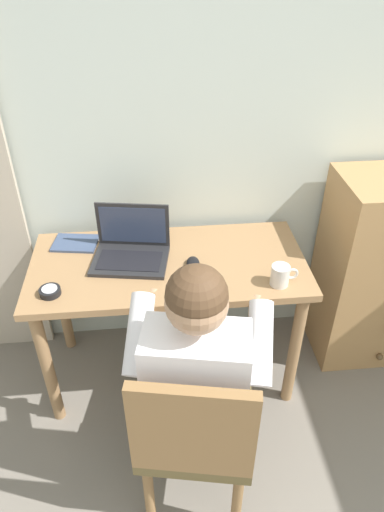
# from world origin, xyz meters

# --- Properties ---
(wall_back) EXTENTS (4.80, 0.05, 2.50)m
(wall_back) POSITION_xyz_m (0.00, 2.20, 1.25)
(wall_back) COLOR silver
(wall_back) RESTS_ON ground_plane
(desk) EXTENTS (1.27, 0.60, 0.73)m
(desk) POSITION_xyz_m (-0.50, 1.83, 0.63)
(desk) COLOR #9E754C
(desk) RESTS_ON ground_plane
(dresser) EXTENTS (0.59, 0.44, 1.05)m
(dresser) POSITION_xyz_m (0.61, 1.93, 0.53)
(dresser) COLOR tan
(dresser) RESTS_ON ground_plane
(chair) EXTENTS (0.49, 0.47, 0.87)m
(chair) POSITION_xyz_m (-0.45, 1.10, 0.49)
(chair) COLOR brown
(chair) RESTS_ON ground_plane
(person_seated) EXTENTS (0.60, 0.64, 1.19)m
(person_seated) POSITION_xyz_m (-0.42, 1.28, 0.67)
(person_seated) COLOR #4C4C4C
(person_seated) RESTS_ON ground_plane
(laptop) EXTENTS (0.38, 0.30, 0.24)m
(laptop) POSITION_xyz_m (-0.67, 1.89, 0.78)
(laptop) COLOR #232326
(laptop) RESTS_ON desk
(computer_mouse) EXTENTS (0.07, 0.10, 0.03)m
(computer_mouse) POSITION_xyz_m (-0.39, 1.79, 0.75)
(computer_mouse) COLOR black
(computer_mouse) RESTS_ON desk
(desk_clock) EXTENTS (0.09, 0.09, 0.03)m
(desk_clock) POSITION_xyz_m (-1.01, 1.65, 0.75)
(desk_clock) COLOR black
(desk_clock) RESTS_ON desk
(notebook_pad) EXTENTS (0.23, 0.18, 0.01)m
(notebook_pad) POSITION_xyz_m (-0.94, 2.02, 0.74)
(notebook_pad) COLOR #3D4C6B
(notebook_pad) RESTS_ON desk
(coffee_mug) EXTENTS (0.12, 0.08, 0.09)m
(coffee_mug) POSITION_xyz_m (-0.03, 1.63, 0.78)
(coffee_mug) COLOR silver
(coffee_mug) RESTS_ON desk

